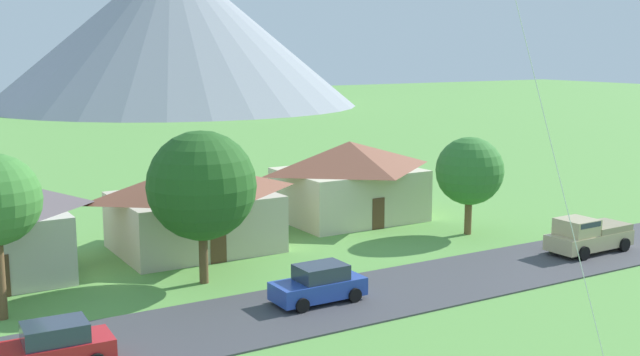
# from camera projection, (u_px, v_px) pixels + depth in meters

# --- Properties ---
(road_strip) EXTENTS (160.00, 6.30, 0.08)m
(road_strip) POSITION_uv_depth(u_px,v_px,m) (197.00, 330.00, 31.23)
(road_strip) COLOR #424247
(road_strip) RESTS_ON ground
(mountain_far_west_ridge) EXTENTS (71.06, 71.06, 29.47)m
(mountain_far_west_ridge) POSITION_uv_depth(u_px,v_px,m) (173.00, 29.00, 149.73)
(mountain_far_west_ridge) COLOR #8E939E
(mountain_far_west_ridge) RESTS_ON ground
(house_left_center) EXTENTS (9.31, 7.28, 5.23)m
(house_left_center) POSITION_uv_depth(u_px,v_px,m) (349.00, 179.00, 51.07)
(house_left_center) COLOR beige
(house_left_center) RESTS_ON ground
(house_right_center) EXTENTS (9.16, 7.25, 4.94)m
(house_right_center) POSITION_uv_depth(u_px,v_px,m) (194.00, 205.00, 43.43)
(house_right_center) COLOR beige
(house_right_center) RESTS_ON ground
(tree_left_of_center) EXTENTS (4.13, 4.13, 6.00)m
(tree_left_of_center) POSITION_uv_depth(u_px,v_px,m) (470.00, 171.00, 46.73)
(tree_left_of_center) COLOR brown
(tree_left_of_center) RESTS_ON ground
(tree_center) EXTENTS (5.27, 5.27, 7.46)m
(tree_center) POSITION_uv_depth(u_px,v_px,m) (202.00, 186.00, 36.78)
(tree_center) COLOR brown
(tree_center) RESTS_ON ground
(parked_car_red_mid_west) EXTENTS (4.28, 2.23, 1.68)m
(parked_car_red_mid_west) POSITION_uv_depth(u_px,v_px,m) (53.00, 347.00, 27.23)
(parked_car_red_mid_west) COLOR red
(parked_car_red_mid_west) RESTS_ON road_strip
(parked_car_blue_mid_east) EXTENTS (4.21, 2.10, 1.68)m
(parked_car_blue_mid_east) POSITION_uv_depth(u_px,v_px,m) (319.00, 284.00, 34.48)
(parked_car_blue_mid_east) COLOR #2847A8
(parked_car_blue_mid_east) RESTS_ON road_strip
(pickup_truck_sand_west_side) EXTENTS (5.25, 2.42, 1.99)m
(pickup_truck_sand_west_side) POSITION_uv_depth(u_px,v_px,m) (588.00, 235.00, 42.79)
(pickup_truck_sand_west_side) COLOR #C6B284
(pickup_truck_sand_west_side) RESTS_ON road_strip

